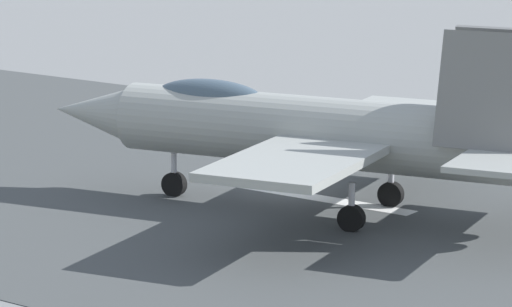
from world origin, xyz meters
TOP-DOWN VIEW (x-y plane):
  - ground_plane at (0.00, 0.00)m, footprint 400.00×400.00m
  - runway_strip at (-0.02, 0.00)m, footprint 240.00×26.00m
  - fighter_jet at (-0.89, 1.50)m, footprint 16.98×13.52m

SIDE VIEW (x-z plane):
  - ground_plane at x=0.00m, z-range 0.00..0.00m
  - runway_strip at x=-0.02m, z-range 0.00..0.02m
  - fighter_jet at x=-0.89m, z-range -0.35..5.34m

